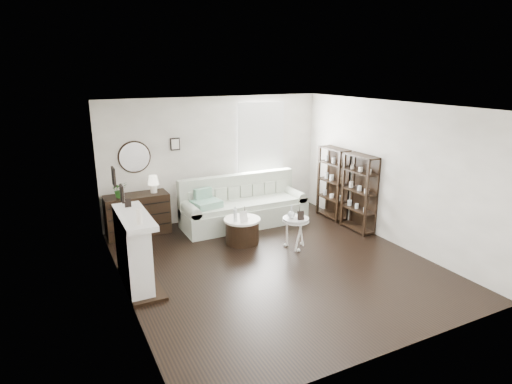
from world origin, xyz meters
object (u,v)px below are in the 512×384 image
drum_table (242,230)px  pedestal_table (296,220)px  sofa (243,208)px  dresser (137,214)px

drum_table → pedestal_table: bearing=-41.1°
pedestal_table → sofa: bearing=100.7°
pedestal_table → drum_table: bearing=138.9°
dresser → drum_table: 2.20m
sofa → pedestal_table: (0.32, -1.67, 0.20)m
sofa → dresser: 2.21m
dresser → drum_table: bearing=-38.7°
dresser → pedestal_table: bearing=-39.5°
sofa → drum_table: size_ratio=3.81×
sofa → dresser: sofa is taller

